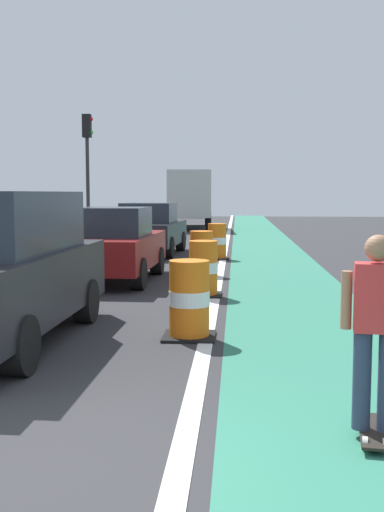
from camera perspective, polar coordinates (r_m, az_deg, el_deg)
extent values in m
plane|color=#2D2D30|center=(4.86, -12.62, -18.93)|extent=(100.00, 100.00, 0.00)
cube|color=#2D755B|center=(16.38, 7.90, -1.34)|extent=(2.50, 80.00, 0.01)
cube|color=silver|center=(16.35, 2.64, -1.30)|extent=(0.20, 80.00, 0.01)
cube|color=black|center=(5.54, 16.22, -15.09)|extent=(0.33, 0.82, 0.02)
cylinder|color=silver|center=(5.30, 15.54, -16.20)|extent=(0.06, 0.11, 0.11)
cylinder|color=silver|center=(5.79, 16.83, -14.30)|extent=(0.06, 0.11, 0.11)
cylinder|color=silver|center=(5.78, 15.26, -14.29)|extent=(0.06, 0.11, 0.11)
cylinder|color=#2D3851|center=(5.40, 15.27, -10.89)|extent=(0.15, 0.15, 0.82)
cube|color=red|center=(5.25, 16.57, -3.67)|extent=(0.39, 0.27, 0.56)
cylinder|color=#9E7051|center=(5.24, 13.94, -3.92)|extent=(0.09, 0.09, 0.48)
sphere|color=#9E7051|center=(5.20, 16.69, 0.68)|extent=(0.22, 0.22, 0.22)
cylinder|color=black|center=(9.88, -9.71, -4.09)|extent=(0.29, 0.69, 0.68)
cylinder|color=black|center=(7.22, -15.56, -7.88)|extent=(0.29, 0.69, 0.68)
cube|color=maroon|center=(14.42, -7.23, 0.49)|extent=(1.96, 4.15, 0.72)
cube|color=#232D38|center=(14.13, -7.50, 3.14)|extent=(1.67, 1.77, 0.64)
cylinder|color=black|center=(15.88, -9.07, -0.36)|extent=(0.30, 0.69, 0.68)
cylinder|color=black|center=(15.54, -3.21, -0.43)|extent=(0.30, 0.69, 0.68)
cylinder|color=black|center=(13.46, -11.84, -1.51)|extent=(0.30, 0.69, 0.68)
cylinder|color=black|center=(13.06, -4.96, -1.63)|extent=(0.30, 0.69, 0.68)
cube|color=black|center=(20.67, -3.82, 2.11)|extent=(2.07, 4.20, 0.72)
cube|color=#232D38|center=(20.39, -3.97, 3.97)|extent=(1.71, 1.81, 0.64)
cylinder|color=black|center=(22.10, -5.26, 1.40)|extent=(0.32, 0.69, 0.68)
cylinder|color=black|center=(21.80, -1.05, 1.36)|extent=(0.32, 0.69, 0.68)
cylinder|color=black|center=(19.64, -6.88, 0.83)|extent=(0.32, 0.69, 0.68)
cylinder|color=black|center=(19.30, -2.15, 0.78)|extent=(0.32, 0.69, 0.68)
cylinder|color=orange|center=(8.75, -0.25, -5.89)|extent=(0.56, 0.56, 0.42)
cylinder|color=white|center=(8.69, -0.25, -3.85)|extent=(0.57, 0.57, 0.21)
cylinder|color=orange|center=(8.64, -0.26, -1.80)|extent=(0.56, 0.56, 0.42)
cube|color=black|center=(8.80, -0.25, -7.36)|extent=(0.73, 0.73, 0.04)
cylinder|color=orange|center=(12.27, 1.03, -2.51)|extent=(0.56, 0.56, 0.42)
cylinder|color=white|center=(12.23, 1.03, -1.05)|extent=(0.57, 0.57, 0.21)
cylinder|color=orange|center=(12.20, 1.04, 0.42)|extent=(0.56, 0.56, 0.42)
cube|color=black|center=(12.31, 1.03, -3.57)|extent=(0.73, 0.73, 0.04)
cylinder|color=orange|center=(15.41, 0.87, -0.82)|extent=(0.56, 0.56, 0.42)
cylinder|color=white|center=(15.37, 0.87, 0.35)|extent=(0.57, 0.57, 0.21)
cylinder|color=orange|center=(15.35, 0.87, 1.52)|extent=(0.56, 0.56, 0.42)
cube|color=black|center=(15.43, 0.87, -1.66)|extent=(0.73, 0.73, 0.04)
cylinder|color=orange|center=(19.13, 2.31, 0.47)|extent=(0.56, 0.56, 0.42)
cylinder|color=white|center=(19.11, 2.32, 1.41)|extent=(0.57, 0.57, 0.21)
cylinder|color=orange|center=(19.08, 2.32, 2.35)|extent=(0.56, 0.56, 0.42)
cube|color=black|center=(19.16, 2.31, -0.22)|extent=(0.73, 0.73, 0.04)
cube|color=beige|center=(35.10, -0.20, 5.72)|extent=(2.62, 5.73, 2.50)
cube|color=silver|center=(38.95, -0.11, 5.06)|extent=(2.31, 2.03, 2.10)
cylinder|color=black|center=(38.80, -1.63, 3.51)|extent=(0.36, 0.98, 0.96)
cylinder|color=black|center=(38.77, 1.41, 3.50)|extent=(0.36, 0.98, 0.96)
cylinder|color=black|center=(33.76, -1.99, 3.16)|extent=(0.36, 0.98, 0.96)
cylinder|color=black|center=(33.73, 1.51, 3.16)|extent=(0.36, 0.98, 0.96)
cylinder|color=#2D2D2D|center=(25.21, -9.50, 5.89)|extent=(0.14, 0.14, 4.20)
cube|color=black|center=(25.34, -9.60, 11.66)|extent=(0.32, 0.32, 0.90)
sphere|color=red|center=(25.33, -9.23, 12.26)|extent=(0.16, 0.16, 0.16)
sphere|color=green|center=(25.28, -9.21, 11.09)|extent=(0.16, 0.16, 0.16)
cylinder|color=#33333D|center=(21.00, -11.32, 1.33)|extent=(0.20, 0.20, 0.86)
cube|color=white|center=(20.96, -11.36, 3.24)|extent=(0.34, 0.20, 0.54)
sphere|color=tan|center=(20.95, -11.38, 4.27)|extent=(0.20, 0.20, 0.20)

